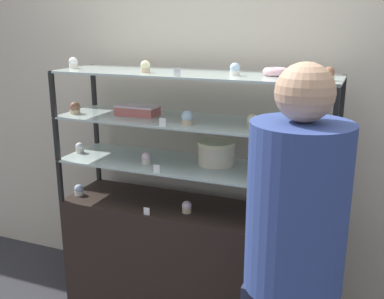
{
  "coord_description": "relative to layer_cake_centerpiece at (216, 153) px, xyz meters",
  "views": [
    {
      "loc": [
        0.92,
        -2.28,
        1.76
      ],
      "look_at": [
        0.0,
        0.0,
        1.06
      ],
      "focal_mm": 42.0,
      "sensor_mm": 36.0,
      "label": 1
    }
  ],
  "objects": [
    {
      "name": "back_wall",
      "position": [
        -0.12,
        0.3,
        0.26
      ],
      "size": [
        8.0,
        0.05,
        2.6
      ],
      "color": "beige",
      "rests_on": "ground_plane"
    },
    {
      "name": "display_base",
      "position": [
        -0.12,
        -0.07,
        -0.69
      ],
      "size": [
        1.58,
        0.44,
        0.71
      ],
      "color": "black",
      "rests_on": "ground_plane"
    },
    {
      "name": "display_riser_lower",
      "position": [
        -0.12,
        -0.07,
        -0.08
      ],
      "size": [
        1.58,
        0.44,
        0.26
      ],
      "color": "black",
      "rests_on": "display_base"
    },
    {
      "name": "display_riser_middle",
      "position": [
        -0.12,
        -0.07,
        0.18
      ],
      "size": [
        1.58,
        0.44,
        0.26
      ],
      "color": "black",
      "rests_on": "display_riser_lower"
    },
    {
      "name": "display_riser_upper",
      "position": [
        -0.12,
        -0.07,
        0.44
      ],
      "size": [
        1.58,
        0.44,
        0.26
      ],
      "color": "black",
      "rests_on": "display_riser_middle"
    },
    {
      "name": "layer_cake_centerpiece",
      "position": [
        0.0,
        0.0,
        0.0
      ],
      "size": [
        0.22,
        0.22,
        0.14
      ],
      "color": "beige",
      "rests_on": "display_riser_lower"
    },
    {
      "name": "sheet_cake_frosted",
      "position": [
        -0.47,
        -0.06,
        0.22
      ],
      "size": [
        0.25,
        0.13,
        0.06
      ],
      "color": "#C66660",
      "rests_on": "display_riser_middle"
    },
    {
      "name": "cupcake_0",
      "position": [
        -0.86,
        -0.15,
        -0.3
      ],
      "size": [
        0.06,
        0.06,
        0.07
      ],
      "color": "white",
      "rests_on": "display_base"
    },
    {
      "name": "cupcake_1",
      "position": [
        -0.13,
        -0.15,
        -0.3
      ],
      "size": [
        0.06,
        0.06,
        0.07
      ],
      "color": "#CCB28C",
      "rests_on": "display_base"
    },
    {
      "name": "cupcake_2",
      "position": [
        0.61,
        -0.14,
        -0.3
      ],
      "size": [
        0.06,
        0.06,
        0.07
      ],
      "color": "#CCB28C",
      "rests_on": "display_base"
    },
    {
      "name": "price_tag_0",
      "position": [
        -0.32,
        -0.27,
        -0.31
      ],
      "size": [
        0.04,
        0.0,
        0.04
      ],
      "color": "white",
      "rests_on": "display_base"
    },
    {
      "name": "cupcake_3",
      "position": [
        -0.87,
        -0.1,
        -0.04
      ],
      "size": [
        0.05,
        0.05,
        0.07
      ],
      "color": "beige",
      "rests_on": "display_riser_lower"
    },
    {
      "name": "cupcake_4",
      "position": [
        -0.38,
        -0.14,
        -0.04
      ],
      "size": [
        0.05,
        0.05,
        0.07
      ],
      "color": "beige",
      "rests_on": "display_riser_lower"
    },
    {
      "name": "cupcake_5",
      "position": [
        0.61,
        -0.13,
        -0.04
      ],
      "size": [
        0.05,
        0.05,
        0.07
      ],
      "color": "white",
      "rests_on": "display_riser_lower"
    },
    {
      "name": "price_tag_1",
      "position": [
        -0.25,
        -0.27,
        -0.05
      ],
      "size": [
        0.04,
        0.0,
        0.04
      ],
      "color": "white",
      "rests_on": "display_riser_lower"
    },
    {
      "name": "cupcake_6",
      "position": [
        -0.84,
        -0.16,
        0.23
      ],
      "size": [
        0.06,
        0.06,
        0.07
      ],
      "color": "#CCB28C",
      "rests_on": "display_riser_middle"
    },
    {
      "name": "cupcake_7",
      "position": [
        -0.11,
        -0.17,
        0.23
      ],
      "size": [
        0.06,
        0.06,
        0.07
      ],
      "color": "#CCB28C",
      "rests_on": "display_riser_middle"
    },
    {
      "name": "cupcake_8",
      "position": [
        0.24,
        -0.12,
        0.23
      ],
      "size": [
        0.06,
        0.06,
        0.07
      ],
      "color": "#CCB28C",
      "rests_on": "display_riser_middle"
    },
    {
      "name": "cupcake_9",
      "position": [
        0.61,
        -0.17,
        0.23
      ],
      "size": [
        0.06,
        0.06,
        0.07
      ],
      "color": "#CCB28C",
      "rests_on": "display_riser_middle"
    },
    {
      "name": "price_tag_2",
      "position": [
        -0.21,
        -0.27,
        0.22
      ],
      "size": [
        0.04,
        0.0,
        0.04
      ],
      "color": "white",
      "rests_on": "display_riser_middle"
    },
    {
      "name": "cupcake_10",
      "position": [
        -0.86,
        -0.11,
        0.49
      ],
      "size": [
        0.05,
        0.05,
        0.07
      ],
      "color": "beige",
      "rests_on": "display_riser_upper"
    },
    {
      "name": "cupcake_11",
      "position": [
        -0.36,
        -0.16,
        0.49
      ],
      "size": [
        0.05,
        0.05,
        0.07
      ],
      "color": "#CCB28C",
      "rests_on": "display_riser_upper"
    },
    {
      "name": "cupcake_12",
      "position": [
        0.13,
        -0.11,
        0.49
      ],
      "size": [
        0.05,
        0.05,
        0.07
      ],
      "color": "white",
      "rests_on": "display_riser_upper"
    },
    {
      "name": "cupcake_13",
      "position": [
        0.6,
        -0.14,
        0.49
      ],
      "size": [
        0.05,
        0.05,
        0.07
      ],
      "color": "#CCB28C",
      "rests_on": "display_riser_upper"
    },
    {
      "name": "price_tag_3",
      "position": [
        -0.12,
        -0.27,
        0.48
      ],
      "size": [
        0.04,
        0.0,
        0.04
      ],
      "color": "white",
      "rests_on": "display_riser_upper"
    },
    {
      "name": "donut_glazed",
      "position": [
        0.32,
        -0.03,
        0.48
      ],
      "size": [
        0.13,
        0.13,
        0.04
      ],
      "color": "#EFB2BC",
      "rests_on": "display_riser_upper"
    },
    {
      "name": "customer_figure",
      "position": [
        0.58,
        -0.75,
        -0.17
      ],
      "size": [
        0.38,
        0.38,
        1.63
      ],
      "color": "#282D47",
      "rests_on": "ground_plane"
    }
  ]
}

